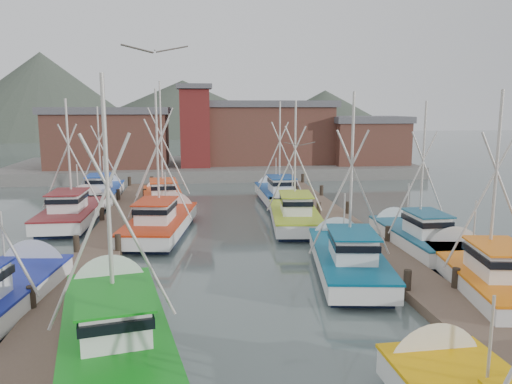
{
  "coord_description": "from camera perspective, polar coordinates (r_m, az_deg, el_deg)",
  "views": [
    {
      "loc": [
        -2.16,
        -19.67,
        7.46
      ],
      "look_at": [
        1.36,
        8.44,
        2.6
      ],
      "focal_mm": 35.0,
      "sensor_mm": 36.0,
      "label": 1
    }
  ],
  "objects": [
    {
      "name": "boat_4",
      "position": [
        16.97,
        -15.94,
        -14.21
      ],
      "size": [
        4.7,
        9.98,
        9.25
      ],
      "rotation": [
        0.0,
        0.0,
        0.19
      ],
      "color": "#101938",
      "rests_on": "ground"
    },
    {
      "name": "boat_10",
      "position": [
        34.9,
        -19.94,
        -2.06
      ],
      "size": [
        3.7,
        9.61,
        8.81
      ],
      "rotation": [
        0.0,
        0.0,
        -0.01
      ],
      "color": "#101938",
      "rests_on": "ground"
    },
    {
      "name": "boat_7",
      "position": [
        22.96,
        24.27,
        -8.33
      ],
      "size": [
        4.18,
        9.29,
        8.88
      ],
      "rotation": [
        0.0,
        0.0,
        -0.16
      ],
      "color": "#101938",
      "rests_on": "ground"
    },
    {
      "name": "boat_13",
      "position": [
        39.27,
        2.51,
        -0.22
      ],
      "size": [
        3.47,
        8.83,
        8.6
      ],
      "rotation": [
        0.0,
        0.0,
        0.01
      ],
      "color": "#101938",
      "rests_on": "ground"
    },
    {
      "name": "gull_near",
      "position": [
        12.27,
        -11.49,
        15.61
      ],
      "size": [
        1.55,
        0.65,
        0.24
      ],
      "rotation": [
        0.0,
        0.0,
        0.24
      ],
      "color": "slate",
      "rests_on": "ground"
    },
    {
      "name": "boat_11",
      "position": [
        27.79,
        17.53,
        -4.85
      ],
      "size": [
        3.37,
        8.05,
        8.37
      ],
      "rotation": [
        0.0,
        0.0,
        0.01
      ],
      "color": "#101938",
      "rests_on": "ground"
    },
    {
      "name": "boat_14",
      "position": [
        41.92,
        -17.09,
        -0.01
      ],
      "size": [
        3.39,
        8.67,
        8.17
      ],
      "rotation": [
        0.0,
        0.0,
        0.03
      ],
      "color": "#101938",
      "rests_on": "ground"
    },
    {
      "name": "distant_hills",
      "position": [
        142.85,
        -11.45,
        6.55
      ],
      "size": [
        175.0,
        140.0,
        42.0
      ],
      "color": "#464F42",
      "rests_on": "ground"
    },
    {
      "name": "shed_right",
      "position": [
        57.11,
        12.56,
        5.87
      ],
      "size": [
        8.48,
        6.36,
        5.2
      ],
      "color": "brown",
      "rests_on": "quay"
    },
    {
      "name": "boat_12",
      "position": [
        38.04,
        -10.6,
        -0.69
      ],
      "size": [
        3.95,
        9.1,
        9.99
      ],
      "rotation": [
        0.0,
        0.0,
        0.1
      ],
      "color": "#101938",
      "rests_on": "ground"
    },
    {
      "name": "boat_9",
      "position": [
        31.98,
        4.28,
        -2.54
      ],
      "size": [
        3.7,
        9.2,
        8.6
      ],
      "rotation": [
        0.0,
        0.0,
        -0.11
      ],
      "color": "#101938",
      "rests_on": "ground"
    },
    {
      "name": "boat_5",
      "position": [
        23.31,
        10.28,
        -7.34
      ],
      "size": [
        4.05,
        9.29,
        8.85
      ],
      "rotation": [
        0.0,
        0.0,
        -0.15
      ],
      "color": "#101938",
      "rests_on": "ground"
    },
    {
      "name": "ground",
      "position": [
        21.15,
        -0.82,
        -10.92
      ],
      "size": [
        260.0,
        260.0,
        0.0
      ],
      "primitive_type": "plane",
      "color": "#50605C",
      "rests_on": "ground"
    },
    {
      "name": "dock_left",
      "position": [
        25.27,
        -18.0,
        -7.43
      ],
      "size": [
        2.3,
        46.0,
        1.5
      ],
      "color": "brown",
      "rests_on": "ground"
    },
    {
      "name": "shed_center",
      "position": [
        57.33,
        1.07,
        6.96
      ],
      "size": [
        14.84,
        9.54,
        6.9
      ],
      "color": "brown",
      "rests_on": "quay"
    },
    {
      "name": "quay",
      "position": [
        57.13,
        -4.91,
        2.8
      ],
      "size": [
        44.0,
        16.0,
        1.2
      ],
      "primitive_type": "cube",
      "color": "gray",
      "rests_on": "ground"
    },
    {
      "name": "lookout_tower",
      "position": [
        52.71,
        -7.01,
        7.59
      ],
      "size": [
        3.6,
        3.6,
        8.5
      ],
      "color": "maroon",
      "rests_on": "quay"
    },
    {
      "name": "shed_left",
      "position": [
        55.47,
        -16.38,
        6.12
      ],
      "size": [
        12.72,
        8.48,
        6.2
      ],
      "color": "brown",
      "rests_on": "quay"
    },
    {
      "name": "dock_right",
      "position": [
        26.44,
        13.53,
        -6.46
      ],
      "size": [
        2.3,
        46.0,
        1.5
      ],
      "color": "brown",
      "rests_on": "ground"
    },
    {
      "name": "gull_far",
      "position": [
        24.33,
        5.01,
        5.45
      ],
      "size": [
        1.54,
        0.61,
        0.24
      ],
      "rotation": [
        0.0,
        0.0,
        -0.03
      ],
      "color": "slate",
      "rests_on": "ground"
    },
    {
      "name": "boat_8",
      "position": [
        30.35,
        -10.63,
        -3.34
      ],
      "size": [
        4.35,
        9.8,
        9.29
      ],
      "rotation": [
        0.0,
        0.0,
        -0.16
      ],
      "color": "#101938",
      "rests_on": "ground"
    }
  ]
}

